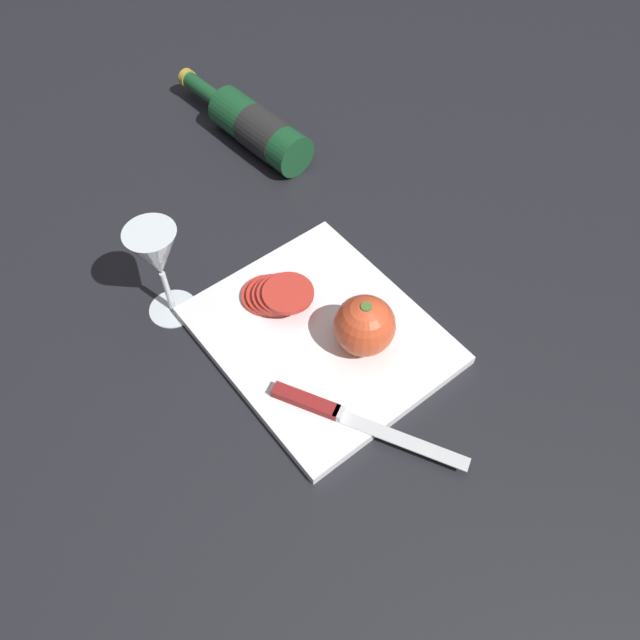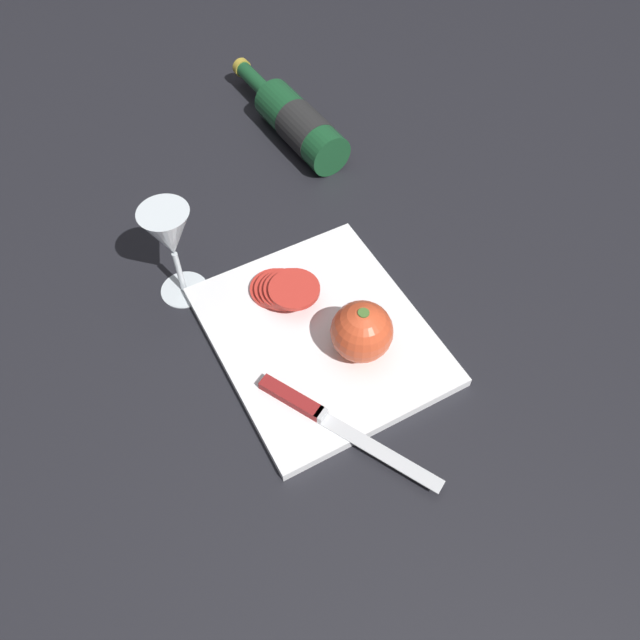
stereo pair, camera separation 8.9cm
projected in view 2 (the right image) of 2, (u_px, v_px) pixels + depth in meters
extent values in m
plane|color=black|center=(307.00, 294.00, 0.98)|extent=(3.00, 3.00, 0.00)
cube|color=white|center=(320.00, 335.00, 0.92)|extent=(0.34, 0.29, 0.02)
cylinder|color=#194C28|center=(301.00, 126.00, 1.16)|extent=(0.22, 0.09, 0.08)
cone|color=#194C28|center=(269.00, 95.00, 1.22)|extent=(0.03, 0.08, 0.07)
cylinder|color=#194C28|center=(255.00, 80.00, 1.24)|extent=(0.10, 0.04, 0.03)
cylinder|color=#B29933|center=(242.00, 68.00, 1.27)|extent=(0.02, 0.04, 0.04)
cylinder|color=black|center=(306.00, 131.00, 1.15)|extent=(0.09, 0.09, 0.08)
cylinder|color=silver|center=(184.00, 289.00, 0.98)|extent=(0.07, 0.07, 0.00)
cylinder|color=silver|center=(179.00, 272.00, 0.94)|extent=(0.01, 0.01, 0.08)
cone|color=silver|center=(169.00, 234.00, 0.88)|extent=(0.07, 0.07, 0.08)
cone|color=#DBCC84|center=(172.00, 246.00, 0.90)|extent=(0.03, 0.03, 0.03)
sphere|color=#DB4C28|center=(362.00, 332.00, 0.86)|extent=(0.09, 0.09, 0.09)
cylinder|color=#47702D|center=(363.00, 314.00, 0.83)|extent=(0.02, 0.02, 0.01)
cube|color=silver|center=(379.00, 451.00, 0.80)|extent=(0.17, 0.10, 0.00)
cube|color=silver|center=(321.00, 415.00, 0.83)|extent=(0.02, 0.02, 0.01)
cube|color=maroon|center=(291.00, 398.00, 0.84)|extent=(0.09, 0.06, 0.01)
cylinder|color=red|center=(275.00, 289.00, 0.96)|extent=(0.08, 0.08, 0.01)
cylinder|color=red|center=(280.00, 289.00, 0.95)|extent=(0.08, 0.08, 0.01)
cylinder|color=red|center=(284.00, 289.00, 0.94)|extent=(0.08, 0.08, 0.01)
cylinder|color=red|center=(289.00, 289.00, 0.93)|extent=(0.08, 0.08, 0.01)
cylinder|color=red|center=(294.00, 289.00, 0.92)|extent=(0.08, 0.08, 0.01)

